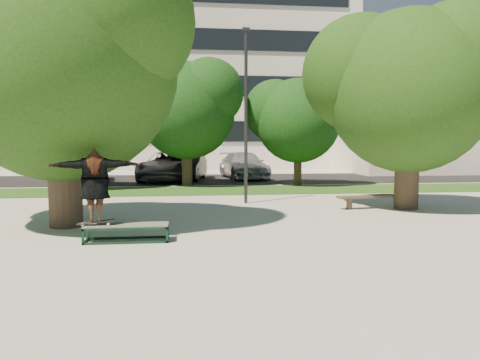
{
  "coord_description": "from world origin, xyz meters",
  "views": [
    {
      "loc": [
        -1.21,
        -11.35,
        2.16
      ],
      "look_at": [
        0.25,
        0.6,
        1.19
      ],
      "focal_mm": 35.0,
      "sensor_mm": 36.0,
      "label": 1
    }
  ],
  "objects": [
    {
      "name": "bg_tree_mid",
      "position": [
        -1.08,
        12.08,
        4.02
      ],
      "size": [
        5.76,
        4.92,
        6.24
      ],
      "color": "#38281E",
      "rests_on": "ground"
    },
    {
      "name": "tree_left",
      "position": [
        -4.29,
        1.09,
        4.42
      ],
      "size": [
        6.96,
        5.95,
        7.12
      ],
      "color": "#38281E",
      "rests_on": "ground"
    },
    {
      "name": "bench",
      "position": [
        5.14,
        3.22,
        0.36
      ],
      "size": [
        2.86,
        0.77,
        0.43
      ],
      "rotation": [
        0.0,
        0.0,
        0.14
      ],
      "color": "brown",
      "rests_on": "ground"
    },
    {
      "name": "grind_box",
      "position": [
        -2.44,
        -1.05,
        0.19
      ],
      "size": [
        1.8,
        0.6,
        0.38
      ],
      "color": "#103220",
      "rests_on": "ground"
    },
    {
      "name": "skater_rig",
      "position": [
        -3.09,
        -1.05,
        1.24
      ],
      "size": [
        1.99,
        0.78,
        1.66
      ],
      "rotation": [
        0.0,
        0.0,
        3.27
      ],
      "color": "white",
      "rests_on": "grind_box"
    },
    {
      "name": "office_building",
      "position": [
        -2.0,
        31.98,
        8.0
      ],
      "size": [
        30.0,
        14.12,
        16.0
      ],
      "color": "beige",
      "rests_on": "ground"
    },
    {
      "name": "tree_right",
      "position": [
        5.92,
        3.08,
        4.09
      ],
      "size": [
        6.24,
        5.33,
        6.51
      ],
      "color": "#38281E",
      "rests_on": "ground"
    },
    {
      "name": "car_dark",
      "position": [
        -0.93,
        15.77,
        0.77
      ],
      "size": [
        2.43,
        4.87,
        1.54
      ],
      "primitive_type": "imported",
      "rotation": [
        0.0,
        0.0,
        -0.18
      ],
      "color": "black",
      "rests_on": "asphalt_strip"
    },
    {
      "name": "ground",
      "position": [
        0.0,
        0.0,
        0.0
      ],
      "size": [
        120.0,
        120.0,
        0.0
      ],
      "primitive_type": "plane",
      "color": "#A39E96",
      "rests_on": "ground"
    },
    {
      "name": "bg_tree_right",
      "position": [
        4.43,
        11.57,
        3.49
      ],
      "size": [
        5.04,
        4.31,
        5.43
      ],
      "color": "#38281E",
      "rests_on": "ground"
    },
    {
      "name": "car_silver_b",
      "position": [
        2.4,
        16.39,
        0.78
      ],
      "size": [
        2.83,
        5.59,
        1.56
      ],
      "primitive_type": "imported",
      "rotation": [
        0.0,
        0.0,
        0.12
      ],
      "color": "#B7B6BC",
      "rests_on": "asphalt_strip"
    },
    {
      "name": "asphalt_strip",
      "position": [
        0.0,
        16.0,
        0.01
      ],
      "size": [
        40.0,
        8.0,
        0.01
      ],
      "primitive_type": "cube",
      "color": "black",
      "rests_on": "ground"
    },
    {
      "name": "bg_tree_left",
      "position": [
        -6.57,
        11.07,
        3.73
      ],
      "size": [
        5.28,
        4.51,
        5.77
      ],
      "color": "#38281E",
      "rests_on": "ground"
    },
    {
      "name": "car_grey",
      "position": [
        -2.0,
        15.21,
        0.82
      ],
      "size": [
        3.73,
        6.28,
        1.63
      ],
      "primitive_type": "imported",
      "rotation": [
        0.0,
        0.0,
        -0.18
      ],
      "color": "#535357",
      "rests_on": "asphalt_strip"
    },
    {
      "name": "side_building",
      "position": [
        18.0,
        22.0,
        4.0
      ],
      "size": [
        15.0,
        10.0,
        8.0
      ],
      "primitive_type": "cube",
      "color": "beige",
      "rests_on": "ground"
    },
    {
      "name": "car_silver_a",
      "position": [
        -6.35,
        15.4,
        0.8
      ],
      "size": [
        2.47,
        4.88,
        1.59
      ],
      "primitive_type": "imported",
      "rotation": [
        0.0,
        0.0,
        0.13
      ],
      "color": "silver",
      "rests_on": "asphalt_strip"
    },
    {
      "name": "grass_strip",
      "position": [
        1.0,
        9.5,
        0.01
      ],
      "size": [
        30.0,
        4.0,
        0.02
      ],
      "primitive_type": "cube",
      "color": "#1C4413",
      "rests_on": "ground"
    },
    {
      "name": "lamppost",
      "position": [
        1.0,
        5.0,
        3.15
      ],
      "size": [
        0.25,
        0.15,
        6.11
      ],
      "color": "#2D2D30",
      "rests_on": "ground"
    }
  ]
}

